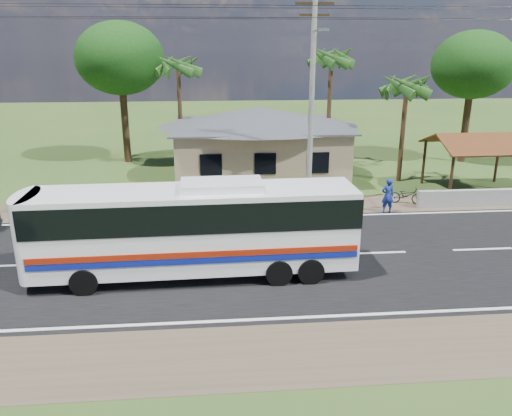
% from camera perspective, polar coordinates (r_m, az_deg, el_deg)
% --- Properties ---
extents(ground, '(120.00, 120.00, 0.00)m').
position_cam_1_polar(ground, '(19.71, 0.86, -5.66)').
color(ground, '#334D1B').
rests_on(ground, ground).
extents(road, '(120.00, 16.00, 0.03)m').
position_cam_1_polar(road, '(19.70, 0.86, -5.63)').
color(road, black).
rests_on(road, ground).
extents(house, '(12.40, 10.00, 5.00)m').
position_cam_1_polar(house, '(31.53, 0.30, 8.36)').
color(house, tan).
rests_on(house, ground).
extents(waiting_shed, '(5.20, 4.48, 3.35)m').
position_cam_1_polar(waiting_shed, '(30.78, 24.15, 6.73)').
color(waiting_shed, '#382614').
rests_on(waiting_shed, ground).
extents(concrete_barrier, '(7.00, 0.30, 0.90)m').
position_cam_1_polar(concrete_barrier, '(28.33, 24.54, 1.06)').
color(concrete_barrier, '#9E9E99').
rests_on(concrete_barrier, ground).
extents(utility_poles, '(32.80, 2.22, 11.00)m').
position_cam_1_polar(utility_poles, '(24.95, 5.64, 12.98)').
color(utility_poles, '#9E9E99').
rests_on(utility_poles, ground).
extents(palm_near, '(2.80, 2.80, 6.70)m').
position_cam_1_polar(palm_near, '(31.19, 16.86, 13.19)').
color(palm_near, '#47301E').
rests_on(palm_near, ground).
extents(palm_mid, '(2.80, 2.80, 8.20)m').
position_cam_1_polar(palm_mid, '(34.38, 8.60, 16.53)').
color(palm_mid, '#47301E').
rests_on(palm_mid, ground).
extents(palm_far, '(2.80, 2.80, 7.70)m').
position_cam_1_polar(palm_far, '(34.05, -8.91, 15.69)').
color(palm_far, '#47301E').
rests_on(palm_far, ground).
extents(tree_behind_house, '(6.00, 6.00, 9.61)m').
position_cam_1_polar(tree_behind_house, '(36.49, -15.27, 16.13)').
color(tree_behind_house, '#47301E').
rests_on(tree_behind_house, ground).
extents(tree_behind_shed, '(5.60, 5.60, 9.02)m').
position_cam_1_polar(tree_behind_shed, '(38.39, 23.57, 14.71)').
color(tree_behind_shed, '#47301E').
rests_on(tree_behind_shed, ground).
extents(coach_bus, '(11.33, 2.67, 3.50)m').
position_cam_1_polar(coach_bus, '(17.60, -6.89, -1.73)').
color(coach_bus, white).
rests_on(coach_bus, ground).
extents(motorcycle, '(1.86, 1.12, 0.92)m').
position_cam_1_polar(motorcycle, '(27.37, 16.79, 1.41)').
color(motorcycle, black).
rests_on(motorcycle, ground).
extents(person, '(0.65, 0.44, 1.76)m').
position_cam_1_polar(person, '(25.48, 14.81, 1.36)').
color(person, navy).
rests_on(person, ground).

